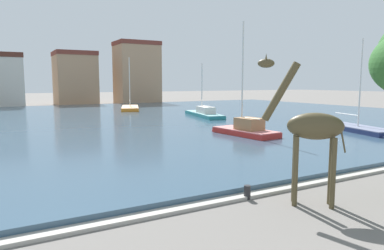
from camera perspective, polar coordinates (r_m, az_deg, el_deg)
harbor_water at (r=37.42m, az=-18.96°, el=0.42°), size 88.76×53.18×0.31m
quay_edge_coping at (r=12.41m, az=3.98°, el=-12.36°), size 88.76×0.50×0.12m
giraffe_statue at (r=12.32m, az=18.72°, el=-0.62°), size 2.46×2.27×5.12m
sailboat_teal at (r=40.63m, az=1.62°, el=1.76°), size 3.63×9.93×6.33m
sailboat_red at (r=26.39m, az=8.12°, el=-0.99°), size 2.56×6.23×8.55m
sailboat_orange at (r=51.18m, az=-10.05°, el=2.63°), size 4.96×9.05×7.71m
sailboat_navy at (r=30.68m, az=25.65°, el=-0.84°), size 4.27×9.43×7.55m
mooring_bollard at (r=12.91m, az=8.99°, el=-10.77°), size 0.24×0.24×0.50m
townhouse_corner_house at (r=70.09m, az=-18.50°, el=7.25°), size 7.33×7.53×9.90m
townhouse_end_terrace at (r=70.25m, az=-8.96°, el=8.40°), size 8.04×6.54×12.06m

